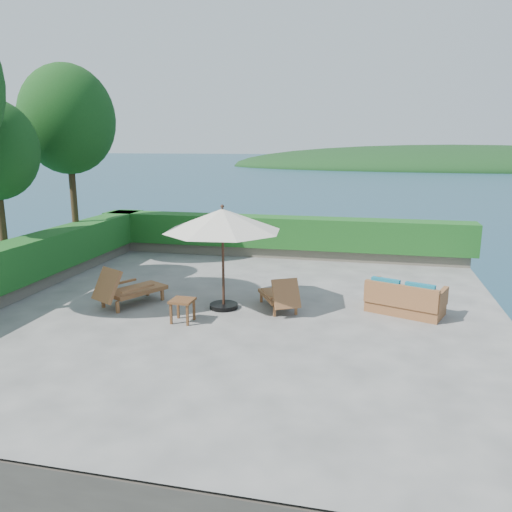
% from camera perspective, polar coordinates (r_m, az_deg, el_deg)
% --- Properties ---
extents(ground, '(12.00, 12.00, 0.00)m').
position_cam_1_polar(ground, '(11.54, -2.34, -6.11)').
color(ground, gray).
rests_on(ground, ground).
extents(foundation, '(12.00, 12.00, 3.00)m').
position_cam_1_polar(foundation, '(12.13, -2.27, -13.07)').
color(foundation, '#4C463C').
rests_on(foundation, ocean).
extents(ocean, '(600.00, 600.00, 0.00)m').
position_cam_1_polar(ocean, '(12.83, -2.21, -18.90)').
color(ocean, '#153242').
rests_on(ocean, ground).
extents(offshore_island, '(126.00, 57.60, 12.60)m').
position_cam_1_polar(offshore_island, '(152.30, 21.38, 9.40)').
color(offshore_island, black).
rests_on(offshore_island, ocean).
extents(planter_wall_far, '(12.00, 0.60, 0.36)m').
position_cam_1_polar(planter_wall_far, '(16.77, 2.62, 0.53)').
color(planter_wall_far, slate).
rests_on(planter_wall_far, ground).
extents(planter_wall_left, '(0.60, 12.00, 0.36)m').
position_cam_1_polar(planter_wall_left, '(13.97, -25.16, -3.21)').
color(planter_wall_left, slate).
rests_on(planter_wall_left, ground).
extents(hedge_far, '(12.40, 0.90, 1.00)m').
position_cam_1_polar(hedge_far, '(16.64, 2.64, 2.78)').
color(hedge_far, '#154B18').
rests_on(hedge_far, planter_wall_far).
extents(hedge_left, '(0.90, 12.40, 1.00)m').
position_cam_1_polar(hedge_left, '(13.82, -25.42, -0.53)').
color(hedge_left, '#154B18').
rests_on(hedge_left, planter_wall_left).
extents(tree_far, '(2.80, 2.80, 6.03)m').
position_cam_1_polar(tree_far, '(16.36, -20.75, 14.33)').
color(tree_far, '#3F2E18').
rests_on(tree_far, ground).
extents(patio_umbrella, '(3.34, 3.34, 2.41)m').
position_cam_1_polar(patio_umbrella, '(11.16, -3.85, 4.00)').
color(patio_umbrella, black).
rests_on(patio_umbrella, ground).
extents(lounge_left, '(1.41, 1.81, 0.97)m').
position_cam_1_polar(lounge_left, '(12.07, -14.51, -3.65)').
color(lounge_left, '#975D37').
rests_on(lounge_left, ground).
extents(lounge_right, '(1.20, 1.55, 0.83)m').
position_cam_1_polar(lounge_right, '(11.41, 2.73, -4.51)').
color(lounge_right, '#975D37').
rests_on(lounge_right, ground).
extents(side_table, '(0.49, 0.49, 0.50)m').
position_cam_1_polar(side_table, '(10.74, -8.41, -5.39)').
color(side_table, brown).
rests_on(side_table, ground).
extents(wicker_loveseat, '(1.83, 1.37, 0.81)m').
position_cam_1_polar(wicker_loveseat, '(11.65, 16.62, -4.85)').
color(wicker_loveseat, '#975D37').
rests_on(wicker_loveseat, ground).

